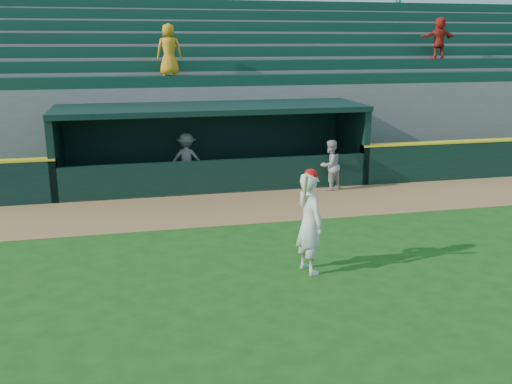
# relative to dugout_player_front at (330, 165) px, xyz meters

# --- Properties ---
(ground) EXTENTS (120.00, 120.00, 0.00)m
(ground) POSITION_rel_dugout_player_front_xyz_m (-3.32, -6.14, -0.76)
(ground) COLOR #184A12
(ground) RESTS_ON ground
(warning_track) EXTENTS (40.00, 3.00, 0.01)m
(warning_track) POSITION_rel_dugout_player_front_xyz_m (-3.32, -1.24, -0.76)
(warning_track) COLOR olive
(warning_track) RESTS_ON ground
(dugout_player_front) EXTENTS (0.92, 0.85, 1.52)m
(dugout_player_front) POSITION_rel_dugout_player_front_xyz_m (0.00, 0.00, 0.00)
(dugout_player_front) COLOR #ABABA5
(dugout_player_front) RESTS_ON ground
(dugout_player_inside) EXTENTS (1.14, 0.79, 1.61)m
(dugout_player_inside) POSITION_rel_dugout_player_front_xyz_m (-4.11, 1.68, 0.05)
(dugout_player_inside) COLOR #9B9B96
(dugout_player_inside) RESTS_ON ground
(dugout) EXTENTS (9.40, 2.80, 2.46)m
(dugout) POSITION_rel_dugout_player_front_xyz_m (-3.32, 1.87, 0.60)
(dugout) COLOR slate
(dugout) RESTS_ON ground
(stands) EXTENTS (34.50, 6.25, 7.54)m
(stands) POSITION_rel_dugout_player_front_xyz_m (-3.32, 6.43, 1.63)
(stands) COLOR slate
(stands) RESTS_ON ground
(batter_at_plate) EXTENTS (0.64, 0.89, 2.06)m
(batter_at_plate) POSITION_rel_dugout_player_front_xyz_m (-2.57, -5.87, 0.26)
(batter_at_plate) COLOR silver
(batter_at_plate) RESTS_ON ground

